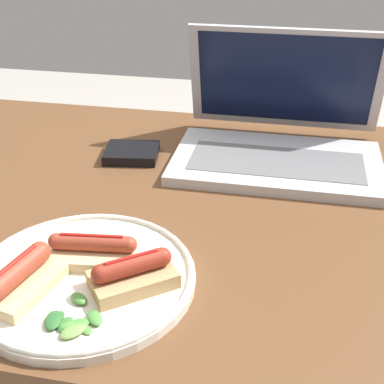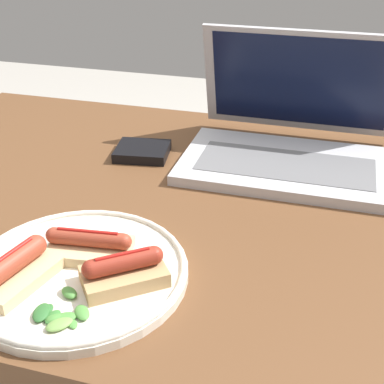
% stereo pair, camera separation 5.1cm
% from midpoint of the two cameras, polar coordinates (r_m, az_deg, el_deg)
% --- Properties ---
extents(desk, '(1.30, 0.76, 0.75)m').
position_cam_midpoint_polar(desk, '(0.88, 5.25, -5.41)').
color(desk, brown).
rests_on(desk, ground_plane).
extents(laptop, '(0.36, 0.28, 0.22)m').
position_cam_midpoint_polar(laptop, '(0.97, 11.91, 5.38)').
color(laptop, '#B7B7BC').
rests_on(laptop, desk).
extents(plate, '(0.28, 0.28, 0.02)m').
position_cam_midpoint_polar(plate, '(0.69, -10.03, -8.37)').
color(plate, silver).
rests_on(plate, desk).
extents(sausage_toast_left, '(0.11, 0.08, 0.04)m').
position_cam_midpoint_polar(sausage_toast_left, '(0.70, -8.88, -5.68)').
color(sausage_toast_left, '#D6B784').
rests_on(sausage_toast_left, plate).
extents(sausage_toast_middle, '(0.11, 0.11, 0.04)m').
position_cam_midpoint_polar(sausage_toast_middle, '(0.65, -5.04, -8.45)').
color(sausage_toast_middle, tan).
rests_on(sausage_toast_middle, plate).
extents(sausage_toast_right, '(0.09, 0.12, 0.04)m').
position_cam_midpoint_polar(sausage_toast_right, '(0.67, -16.44, -8.01)').
color(sausage_toast_right, '#D6B784').
rests_on(sausage_toast_right, plate).
extents(salad_pile, '(0.07, 0.08, 0.01)m').
position_cam_midpoint_polar(salad_pile, '(0.62, -11.62, -12.64)').
color(salad_pile, '#4C8E3D').
rests_on(salad_pile, plate).
extents(external_drive, '(0.11, 0.10, 0.02)m').
position_cam_midpoint_polar(external_drive, '(0.99, -3.86, 4.34)').
color(external_drive, black).
rests_on(external_drive, desk).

